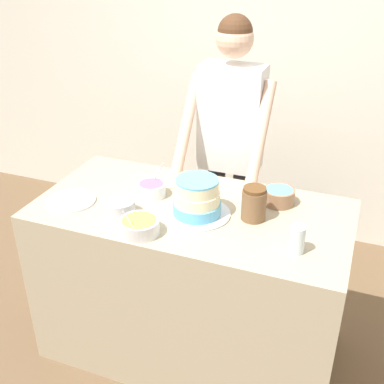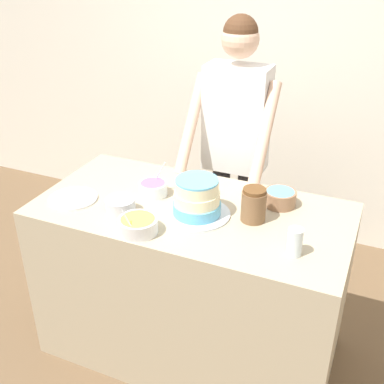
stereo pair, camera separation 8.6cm
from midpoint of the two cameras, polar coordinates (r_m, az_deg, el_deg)
The scene contains 11 objects.
wall_back at distance 3.67m, azimuth 8.15°, elevation 14.30°, with size 10.00×0.05×2.60m.
counter at distance 2.70m, azimuth -1.01°, elevation -10.64°, with size 1.59×0.80×0.94m.
person_baker at distance 2.97m, azimuth 3.77°, elevation 7.11°, with size 0.52×0.49×1.78m.
cake at distance 2.33m, azimuth -0.45°, elevation -0.86°, with size 0.33×0.33×0.19m.
frosting_bowl_white at distance 2.39m, azimuth -9.53°, elevation -1.75°, with size 0.15×0.15×0.08m.
frosting_bowl_purple at distance 2.54m, azimuth -5.78°, elevation 0.37°, with size 0.15×0.15×0.18m.
frosting_bowl_yellow at distance 2.23m, azimuth -7.35°, elevation -4.01°, with size 0.19×0.19×0.14m.
frosting_bowl_blue at distance 2.49m, azimuth 9.28°, elevation -0.44°, with size 0.16×0.16×0.08m.
drinking_glass at distance 2.11m, azimuth 11.24°, elevation -5.57°, with size 0.07×0.07×0.13m.
ceramic_plate at distance 2.57m, azimuth -15.08°, elevation -1.03°, with size 0.25×0.25×0.01m.
stoneware_jar at distance 2.31m, azimuth 6.29°, elevation -1.38°, with size 0.12×0.12×0.17m.
Camera 1 is at (0.76, -1.56, 2.16)m, focal length 45.00 mm.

